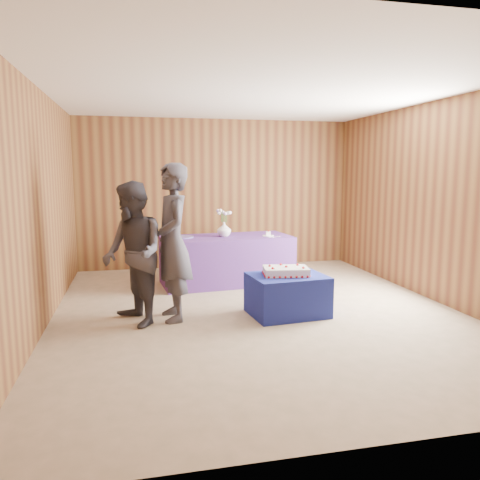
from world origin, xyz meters
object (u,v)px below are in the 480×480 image
object	(u,v)px
sheet_cake	(286,271)
guest_right	(133,254)
vase	(224,229)
serving_table	(227,260)
guest_left	(172,243)
cake_table	(287,295)

from	to	relation	value
sheet_cake	guest_right	bearing A→B (deg)	-172.10
sheet_cake	vase	distance (m)	1.85
vase	sheet_cake	bearing A→B (deg)	-76.26
serving_table	guest_left	xyz separation A→B (m)	(-0.97, -1.64, 0.55)
sheet_cake	vase	bearing A→B (deg)	112.52
sheet_cake	vase	world-z (taller)	vase
cake_table	vase	distance (m)	1.94
sheet_cake	guest_right	distance (m)	1.84
cake_table	guest_right	bearing A→B (deg)	173.01
cake_table	guest_left	xyz separation A→B (m)	(-1.38, 0.14, 0.68)
serving_table	guest_left	size ratio (longest dim) A/B	1.08
serving_table	sheet_cake	world-z (taller)	serving_table
cake_table	guest_left	bearing A→B (deg)	168.38
serving_table	guest_right	size ratio (longest dim) A/B	1.21
guest_left	vase	bearing A→B (deg)	143.55
guest_right	serving_table	bearing A→B (deg)	119.21
serving_table	vase	xyz separation A→B (m)	(-0.04, 0.00, 0.49)
serving_table	guest_left	world-z (taller)	guest_left
serving_table	sheet_cake	xyz separation A→B (m)	(0.40, -1.77, 0.17)
cake_table	vase	bearing A→B (deg)	98.43
guest_left	cake_table	bearing A→B (deg)	77.32
cake_table	guest_left	size ratio (longest dim) A/B	0.48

